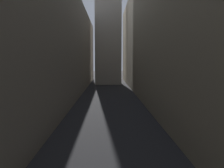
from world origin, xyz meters
The scene contains 3 objects.
ground_plane centered at (0.00, 48.00, 0.00)m, with size 264.00×264.00×0.00m, color #232326.
building_block_left centered at (-10.60, 50.00, 9.69)m, with size 10.20×108.00×19.38m, color gray.
building_block_right centered at (12.66, 50.00, 11.86)m, with size 14.31×108.00×23.71m, color gray.
Camera 1 is at (-0.18, 10.31, 6.90)m, focal length 39.95 mm.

